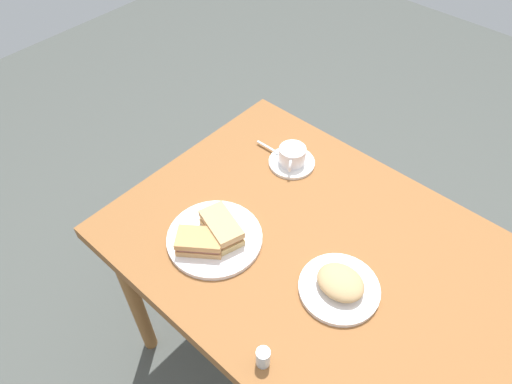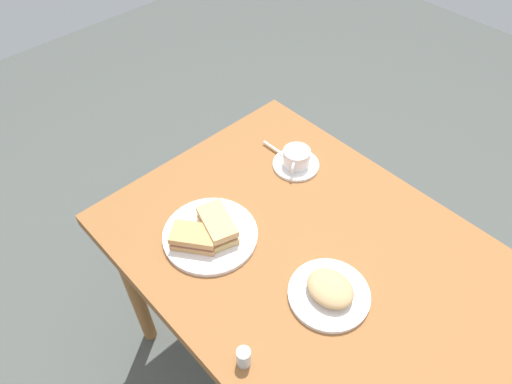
{
  "view_description": "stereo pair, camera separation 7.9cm",
  "coord_description": "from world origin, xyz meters",
  "px_view_note": "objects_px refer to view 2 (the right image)",
  "views": [
    {
      "loc": [
        0.27,
        -0.66,
        1.79
      ],
      "look_at": [
        -0.34,
        0.02,
        0.79
      ],
      "focal_mm": 32.72,
      "sensor_mm": 36.0,
      "label": 1
    },
    {
      "loc": [
        0.33,
        -0.6,
        1.79
      ],
      "look_at": [
        -0.34,
        0.02,
        0.79
      ],
      "focal_mm": 32.72,
      "sensor_mm": 36.0,
      "label": 2
    }
  ],
  "objects_px": {
    "spoon": "(278,151)",
    "side_plate": "(329,294)",
    "sandwich_front": "(217,225)",
    "coffee_cup": "(296,157)",
    "salt_shaker": "(243,357)",
    "sandwich_plate": "(210,235)",
    "coffee_saucer": "(296,165)",
    "dining_table": "(336,290)",
    "sandwich_back": "(194,238)"
  },
  "relations": [
    {
      "from": "spoon",
      "to": "side_plate",
      "type": "bearing_deg",
      "value": -31.21
    },
    {
      "from": "sandwich_front",
      "to": "coffee_cup",
      "type": "bearing_deg",
      "value": 96.47
    },
    {
      "from": "spoon",
      "to": "salt_shaker",
      "type": "bearing_deg",
      "value": -51.41
    },
    {
      "from": "sandwich_plate",
      "to": "coffee_saucer",
      "type": "relative_size",
      "value": 1.79
    },
    {
      "from": "dining_table",
      "to": "coffee_saucer",
      "type": "height_order",
      "value": "coffee_saucer"
    },
    {
      "from": "dining_table",
      "to": "sandwich_back",
      "type": "relative_size",
      "value": 9.3
    },
    {
      "from": "dining_table",
      "to": "salt_shaker",
      "type": "bearing_deg",
      "value": -90.16
    },
    {
      "from": "sandwich_front",
      "to": "sandwich_plate",
      "type": "bearing_deg",
      "value": -115.46
    },
    {
      "from": "sandwich_front",
      "to": "coffee_cup",
      "type": "distance_m",
      "value": 0.35
    },
    {
      "from": "sandwich_plate",
      "to": "sandwich_front",
      "type": "relative_size",
      "value": 1.79
    },
    {
      "from": "sandwich_back",
      "to": "side_plate",
      "type": "distance_m",
      "value": 0.38
    },
    {
      "from": "coffee_cup",
      "to": "dining_table",
      "type": "bearing_deg",
      "value": -30.27
    },
    {
      "from": "sandwich_plate",
      "to": "dining_table",
      "type": "bearing_deg",
      "value": 27.0
    },
    {
      "from": "spoon",
      "to": "salt_shaker",
      "type": "height_order",
      "value": "salt_shaker"
    },
    {
      "from": "coffee_cup",
      "to": "side_plate",
      "type": "xyz_separation_m",
      "value": [
        0.37,
        -0.27,
        -0.03
      ]
    },
    {
      "from": "sandwich_plate",
      "to": "salt_shaker",
      "type": "distance_m",
      "value": 0.37
    },
    {
      "from": "dining_table",
      "to": "sandwich_plate",
      "type": "distance_m",
      "value": 0.37
    },
    {
      "from": "sandwich_plate",
      "to": "coffee_cup",
      "type": "relative_size",
      "value": 2.57
    },
    {
      "from": "dining_table",
      "to": "sandwich_back",
      "type": "bearing_deg",
      "value": -146.69
    },
    {
      "from": "coffee_saucer",
      "to": "spoon",
      "type": "bearing_deg",
      "value": -178.88
    },
    {
      "from": "side_plate",
      "to": "salt_shaker",
      "type": "xyz_separation_m",
      "value": [
        -0.02,
        -0.27,
        0.02
      ]
    },
    {
      "from": "coffee_cup",
      "to": "spoon",
      "type": "bearing_deg",
      "value": -179.86
    },
    {
      "from": "salt_shaker",
      "to": "dining_table",
      "type": "bearing_deg",
      "value": 89.84
    },
    {
      "from": "coffee_saucer",
      "to": "side_plate",
      "type": "height_order",
      "value": "side_plate"
    },
    {
      "from": "coffee_saucer",
      "to": "sandwich_front",
      "type": "bearing_deg",
      "value": -83.43
    },
    {
      "from": "sandwich_plate",
      "to": "side_plate",
      "type": "relative_size",
      "value": 1.28
    },
    {
      "from": "dining_table",
      "to": "side_plate",
      "type": "relative_size",
      "value": 6.33
    },
    {
      "from": "sandwich_front",
      "to": "side_plate",
      "type": "height_order",
      "value": "sandwich_front"
    },
    {
      "from": "sandwich_front",
      "to": "side_plate",
      "type": "bearing_deg",
      "value": 13.12
    },
    {
      "from": "side_plate",
      "to": "salt_shaker",
      "type": "height_order",
      "value": "salt_shaker"
    },
    {
      "from": "sandwich_front",
      "to": "spoon",
      "type": "bearing_deg",
      "value": 108.52
    },
    {
      "from": "spoon",
      "to": "sandwich_plate",
      "type": "bearing_deg",
      "value": -73.78
    },
    {
      "from": "side_plate",
      "to": "salt_shaker",
      "type": "relative_size",
      "value": 3.7
    },
    {
      "from": "sandwich_plate",
      "to": "coffee_cup",
      "type": "distance_m",
      "value": 0.38
    },
    {
      "from": "dining_table",
      "to": "sandwich_back",
      "type": "xyz_separation_m",
      "value": [
        -0.33,
        -0.22,
        0.11
      ]
    },
    {
      "from": "dining_table",
      "to": "salt_shaker",
      "type": "distance_m",
      "value": 0.35
    },
    {
      "from": "coffee_saucer",
      "to": "side_plate",
      "type": "relative_size",
      "value": 0.71
    },
    {
      "from": "sandwich_plate",
      "to": "side_plate",
      "type": "height_order",
      "value": "same"
    },
    {
      "from": "coffee_cup",
      "to": "salt_shaker",
      "type": "height_order",
      "value": "coffee_cup"
    },
    {
      "from": "sandwich_back",
      "to": "side_plate",
      "type": "bearing_deg",
      "value": 23.08
    },
    {
      "from": "sandwich_front",
      "to": "salt_shaker",
      "type": "xyz_separation_m",
      "value": [
        0.31,
        -0.19,
        -0.01
      ]
    },
    {
      "from": "dining_table",
      "to": "side_plate",
      "type": "bearing_deg",
      "value": -73.73
    },
    {
      "from": "sandwich_front",
      "to": "spoon",
      "type": "distance_m",
      "value": 0.37
    },
    {
      "from": "coffee_cup",
      "to": "sandwich_plate",
      "type": "bearing_deg",
      "value": -85.35
    },
    {
      "from": "side_plate",
      "to": "dining_table",
      "type": "bearing_deg",
      "value": 106.27
    },
    {
      "from": "sandwich_plate",
      "to": "sandwich_back",
      "type": "xyz_separation_m",
      "value": [
        -0.0,
        -0.05,
        0.03
      ]
    },
    {
      "from": "sandwich_back",
      "to": "salt_shaker",
      "type": "xyz_separation_m",
      "value": [
        0.33,
        -0.12,
        -0.01
      ]
    },
    {
      "from": "sandwich_back",
      "to": "spoon",
      "type": "distance_m",
      "value": 0.44
    },
    {
      "from": "spoon",
      "to": "coffee_cup",
      "type": "bearing_deg",
      "value": 0.14
    },
    {
      "from": "sandwich_plate",
      "to": "spoon",
      "type": "relative_size",
      "value": 2.67
    }
  ]
}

